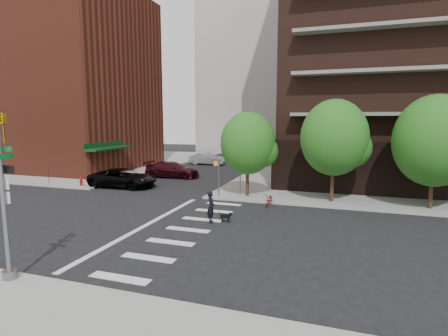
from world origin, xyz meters
name	(u,v)px	position (x,y,z in m)	size (l,w,h in m)	color
ground	(138,224)	(0.00, 0.00, 0.00)	(120.00, 120.00, 0.00)	black
sidewalk_ne	(445,177)	(20.50, 23.50, 0.07)	(39.00, 33.00, 0.15)	gray
sidewalk_nw	(78,161)	(-24.50, 23.50, 0.07)	(31.00, 33.00, 0.15)	gray
crosswalk	(174,228)	(2.21, 0.00, 0.01)	(3.85, 13.00, 0.01)	silver
midrise_nw	(58,83)	(-22.00, 18.00, 10.15)	(21.40, 15.50, 20.00)	maroon
tree_a	(248,143)	(4.00, 8.50, 4.04)	(4.00, 4.00, 5.90)	#301E11
tree_b	(334,138)	(10.00, 8.50, 4.54)	(4.50, 4.50, 6.65)	#301E11
tree_c	(435,141)	(16.00, 8.50, 4.45)	(5.00, 5.00, 6.80)	#301E11
traffic_signal	(5,208)	(-0.47, -7.49, 2.70)	(0.90, 0.75, 6.00)	slate
pedestrian_signal	(223,173)	(2.32, 7.92, 1.85)	(2.18, 0.67, 2.60)	slate
fire_hydrant	(81,181)	(-10.50, 7.80, 0.55)	(0.24, 0.24, 0.73)	#A50C0C
parking_meter	(48,174)	(-14.00, 7.80, 0.96)	(0.10, 0.08, 1.32)	black
parked_car_black	(123,178)	(-7.15, 9.00, 0.81)	(5.80, 2.68, 1.61)	black
parked_car_maroon	(172,170)	(-5.50, 15.05, 0.79)	(5.47, 2.22, 1.59)	#370C12
parked_car_silver	(207,159)	(-5.82, 25.67, 0.77)	(4.65, 1.62, 1.53)	silver
scooter	(269,200)	(6.06, 6.50, 0.41)	(0.55, 1.57, 0.83)	maroon
dog_walker	(211,207)	(3.69, 1.60, 0.90)	(0.43, 0.65, 1.80)	black
dog	(226,216)	(4.47, 1.92, 0.35)	(0.66, 0.23, 0.55)	black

